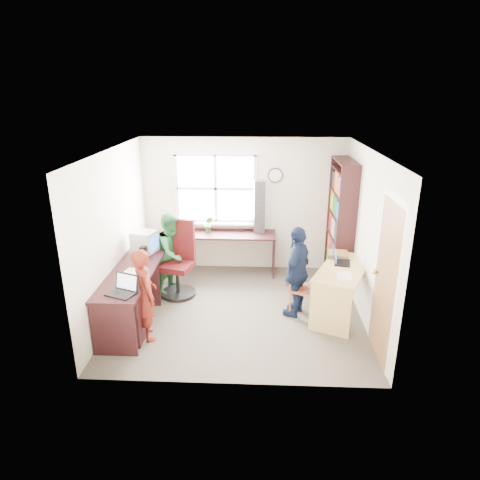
{
  "coord_description": "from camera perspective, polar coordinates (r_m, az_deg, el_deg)",
  "views": [
    {
      "loc": [
        0.28,
        -5.74,
        3.2
      ],
      "look_at": [
        0.0,
        0.25,
        1.05
      ],
      "focal_mm": 32.0,
      "sensor_mm": 36.0,
      "label": 1
    }
  ],
  "objects": [
    {
      "name": "room",
      "position": [
        6.17,
        0.04,
        0.98
      ],
      "size": [
        3.64,
        3.44,
        2.44
      ],
      "color": "#443D35",
      "rests_on": "ground"
    },
    {
      "name": "l_desk",
      "position": [
        6.31,
        -12.25,
        -6.54
      ],
      "size": [
        2.38,
        2.95,
        0.75
      ],
      "color": "black",
      "rests_on": "ground"
    },
    {
      "name": "right_desk",
      "position": [
        6.42,
        13.48,
        -5.28
      ],
      "size": [
        1.07,
        1.43,
        0.75
      ],
      "rotation": [
        0.0,
        0.0,
        -0.41
      ],
      "color": "#E2BC71",
      "rests_on": "ground"
    },
    {
      "name": "bookshelf",
      "position": [
        7.39,
        13.23,
        1.89
      ],
      "size": [
        0.3,
        1.02,
        2.1
      ],
      "color": "black",
      "rests_on": "ground"
    },
    {
      "name": "swivel_chair",
      "position": [
        6.96,
        -8.12,
        -3.07
      ],
      "size": [
        0.69,
        0.69,
        1.22
      ],
      "rotation": [
        0.0,
        0.0,
        -0.25
      ],
      "color": "black",
      "rests_on": "ground"
    },
    {
      "name": "wooden_chair",
      "position": [
        6.37,
        8.04,
        -5.91
      ],
      "size": [
        0.48,
        0.48,
        0.86
      ],
      "rotation": [
        0.0,
        0.0,
        -0.38
      ],
      "color": "#AB5739",
      "rests_on": "ground"
    },
    {
      "name": "crt_monitor",
      "position": [
        6.83,
        -12.61,
        -0.24
      ],
      "size": [
        0.42,
        0.39,
        0.34
      ],
      "rotation": [
        0.0,
        0.0,
        -0.29
      ],
      "color": "silver",
      "rests_on": "l_desk"
    },
    {
      "name": "laptop_left",
      "position": [
        5.61,
        -15.28,
        -6.3
      ],
      "size": [
        0.42,
        0.39,
        0.23
      ],
      "rotation": [
        0.0,
        0.0,
        -0.38
      ],
      "color": "black",
      "rests_on": "l_desk"
    },
    {
      "name": "laptop_right",
      "position": [
        6.48,
        13.12,
        -2.59
      ],
      "size": [
        0.3,
        0.34,
        0.21
      ],
      "rotation": [
        0.0,
        0.0,
        1.37
      ],
      "color": "black",
      "rests_on": "right_desk"
    },
    {
      "name": "speaker_a",
      "position": [
        6.65,
        -12.73,
        -1.56
      ],
      "size": [
        0.11,
        0.11,
        0.18
      ],
      "rotation": [
        0.0,
        0.0,
        -0.23
      ],
      "color": "black",
      "rests_on": "l_desk"
    },
    {
      "name": "speaker_b",
      "position": [
        7.23,
        -11.3,
        0.21
      ],
      "size": [
        0.1,
        0.1,
        0.16
      ],
      "rotation": [
        0.0,
        0.0,
        0.32
      ],
      "color": "black",
      "rests_on": "l_desk"
    },
    {
      "name": "cd_tower",
      "position": [
        7.52,
        2.56,
        4.44
      ],
      "size": [
        0.21,
        0.19,
        0.94
      ],
      "rotation": [
        0.0,
        0.0,
        0.15
      ],
      "color": "black",
      "rests_on": "l_desk"
    },
    {
      "name": "game_box",
      "position": [
        6.73,
        12.89,
        -1.87
      ],
      "size": [
        0.34,
        0.34,
        0.06
      ],
      "rotation": [
        0.0,
        0.0,
        -0.14
      ],
      "color": "red",
      "rests_on": "right_desk"
    },
    {
      "name": "paper_a",
      "position": [
        6.19,
        -14.36,
        -4.23
      ],
      "size": [
        0.28,
        0.35,
        0.0
      ],
      "rotation": [
        0.0,
        0.0,
        -0.19
      ],
      "color": "silver",
      "rests_on": "l_desk"
    },
    {
      "name": "paper_b",
      "position": [
        6.08,
        13.73,
        -4.65
      ],
      "size": [
        0.22,
        0.3,
        0.0
      ],
      "rotation": [
        0.0,
        0.0,
        -0.09
      ],
      "color": "silver",
      "rests_on": "right_desk"
    },
    {
      "name": "potted_plant",
      "position": [
        7.62,
        -4.2,
        2.09
      ],
      "size": [
        0.17,
        0.14,
        0.3
      ],
      "primitive_type": "imported",
      "rotation": [
        0.0,
        0.0,
        -0.05
      ],
      "color": "#327D34",
      "rests_on": "l_desk"
    },
    {
      "name": "person_red",
      "position": [
        5.79,
        -12.52,
        -7.1
      ],
      "size": [
        0.49,
        0.55,
        1.27
      ],
      "primitive_type": "imported",
      "rotation": [
        0.0,
        0.0,
        2.09
      ],
      "color": "maroon",
      "rests_on": "ground"
    },
    {
      "name": "person_green",
      "position": [
        7.05,
        -8.99,
        -1.64
      ],
      "size": [
        0.74,
        0.8,
        1.32
      ],
      "primitive_type": "imported",
      "rotation": [
        0.0,
        0.0,
        1.11
      ],
      "color": "#2B6D39",
      "rests_on": "ground"
    },
    {
      "name": "person_navy",
      "position": [
        6.27,
        7.65,
        -4.17
      ],
      "size": [
        0.64,
        0.86,
        1.36
      ],
      "primitive_type": "imported",
      "rotation": [
        0.0,
        0.0,
        -2.0
      ],
      "color": "#141F3F",
      "rests_on": "ground"
    }
  ]
}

